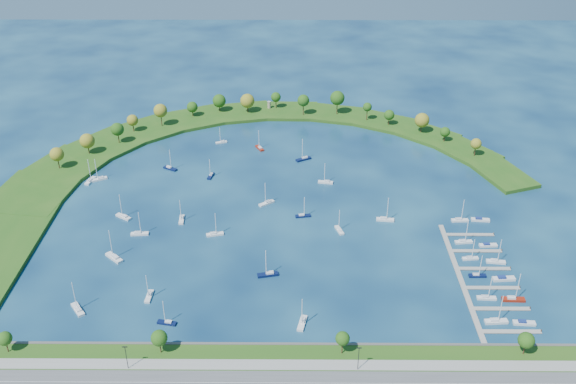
{
  "coord_description": "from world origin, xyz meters",
  "views": [
    {
      "loc": [
        6.75,
        -279.2,
        166.82
      ],
      "look_at": [
        5.0,
        5.0,
        4.0
      ],
      "focal_mm": 40.26,
      "sensor_mm": 36.0,
      "label": 1
    }
  ],
  "objects_px": {
    "moored_boat_4": "(303,215)",
    "docked_boat_8": "(464,241)",
    "moored_boat_10": "(260,148)",
    "docked_boat_5": "(504,279)",
    "moored_boat_7": "(267,203)",
    "moored_boat_19": "(114,257)",
    "harbor_tower": "(269,105)",
    "moored_boat_11": "(170,168)",
    "moored_boat_0": "(302,322)",
    "moored_boat_15": "(326,182)",
    "docked_boat_2": "(486,297)",
    "docked_boat_1": "(524,323)",
    "moored_boat_9": "(139,233)",
    "moored_boat_14": "(268,274)",
    "moored_boat_2": "(78,309)",
    "moored_boat_12": "(339,230)",
    "moored_boat_16": "(211,175)",
    "docked_boat_11": "(480,220)",
    "docked_boat_6": "(470,258)",
    "moored_boat_18": "(149,295)",
    "moored_boat_8": "(90,180)",
    "moored_boat_20": "(385,219)",
    "docked_boat_9": "(488,245)",
    "moored_boat_1": "(167,322)",
    "moored_boat_6": "(99,179)",
    "docked_boat_3": "(513,299)",
    "docked_boat_10": "(460,220)",
    "moored_boat_13": "(182,219)",
    "dock_system": "(477,278)",
    "moored_boat_17": "(221,142)",
    "docked_boat_0": "(496,321)",
    "moored_boat_5": "(304,158)",
    "docked_boat_7": "(496,261)"
  },
  "relations": [
    {
      "from": "moored_boat_2",
      "to": "moored_boat_11",
      "type": "xyz_separation_m",
      "value": [
        16.66,
        119.59,
        -0.04
      ]
    },
    {
      "from": "moored_boat_17",
      "to": "moored_boat_20",
      "type": "distance_m",
      "value": 122.95
    },
    {
      "from": "moored_boat_10",
      "to": "harbor_tower",
      "type": "bearing_deg",
      "value": -32.51
    },
    {
      "from": "moored_boat_7",
      "to": "docked_boat_5",
      "type": "xyz_separation_m",
      "value": [
        101.65,
        -61.49,
        -0.2
      ]
    },
    {
      "from": "moored_boat_8",
      "to": "moored_boat_9",
      "type": "xyz_separation_m",
      "value": [
        36.83,
        -50.99,
        -0.02
      ]
    },
    {
      "from": "moored_boat_0",
      "to": "moored_boat_20",
      "type": "bearing_deg",
      "value": 163.63
    },
    {
      "from": "moored_boat_4",
      "to": "docked_boat_8",
      "type": "xyz_separation_m",
      "value": [
        73.17,
        -22.05,
        0.02
      ]
    },
    {
      "from": "moored_boat_11",
      "to": "moored_boat_12",
      "type": "xyz_separation_m",
      "value": [
        89.87,
        -61.89,
        -0.03
      ]
    },
    {
      "from": "moored_boat_8",
      "to": "docked_boat_3",
      "type": "relative_size",
      "value": 0.96
    },
    {
      "from": "moored_boat_16",
      "to": "moored_boat_13",
      "type": "bearing_deg",
      "value": 0.25
    },
    {
      "from": "dock_system",
      "to": "docked_boat_1",
      "type": "bearing_deg",
      "value": -69.37
    },
    {
      "from": "moored_boat_6",
      "to": "moored_boat_16",
      "type": "xyz_separation_m",
      "value": [
        59.6,
        4.18,
        -0.05
      ]
    },
    {
      "from": "moored_boat_7",
      "to": "moored_boat_19",
      "type": "distance_m",
      "value": 80.91
    },
    {
      "from": "moored_boat_9",
      "to": "moored_boat_14",
      "type": "xyz_separation_m",
      "value": [
        61.0,
        -30.93,
        0.03
      ]
    },
    {
      "from": "moored_boat_9",
      "to": "moored_boat_20",
      "type": "xyz_separation_m",
      "value": [
        116.07,
        13.09,
        0.01
      ]
    },
    {
      "from": "moored_boat_0",
      "to": "moored_boat_16",
      "type": "xyz_separation_m",
      "value": [
        -48.09,
        118.39,
        -0.05
      ]
    },
    {
      "from": "docked_boat_11",
      "to": "docked_boat_6",
      "type": "bearing_deg",
      "value": -105.97
    },
    {
      "from": "docked_boat_2",
      "to": "moored_boat_2",
      "type": "bearing_deg",
      "value": -174.27
    },
    {
      "from": "moored_boat_0",
      "to": "moored_boat_4",
      "type": "xyz_separation_m",
      "value": [
        1.31,
        77.64,
        -0.05
      ]
    },
    {
      "from": "moored_boat_20",
      "to": "docked_boat_9",
      "type": "height_order",
      "value": "moored_boat_20"
    },
    {
      "from": "moored_boat_8",
      "to": "moored_boat_17",
      "type": "xyz_separation_m",
      "value": [
        65.51,
        48.58,
        -0.07
      ]
    },
    {
      "from": "moored_boat_10",
      "to": "docked_boat_5",
      "type": "relative_size",
      "value": 1.21
    },
    {
      "from": "moored_boat_12",
      "to": "moored_boat_15",
      "type": "bearing_deg",
      "value": -12.4
    },
    {
      "from": "moored_boat_1",
      "to": "moored_boat_20",
      "type": "relative_size",
      "value": 0.87
    },
    {
      "from": "moored_boat_4",
      "to": "moored_boat_16",
      "type": "height_order",
      "value": "moored_boat_4"
    },
    {
      "from": "moored_boat_1",
      "to": "docked_boat_11",
      "type": "height_order",
      "value": "moored_boat_1"
    },
    {
      "from": "moored_boat_15",
      "to": "docked_boat_2",
      "type": "height_order",
      "value": "moored_boat_15"
    },
    {
      "from": "moored_boat_6",
      "to": "moored_boat_7",
      "type": "bearing_deg",
      "value": 136.1
    },
    {
      "from": "moored_boat_10",
      "to": "moored_boat_11",
      "type": "height_order",
      "value": "moored_boat_11"
    },
    {
      "from": "moored_boat_4",
      "to": "docked_boat_0",
      "type": "relative_size",
      "value": 0.84
    },
    {
      "from": "moored_boat_9",
      "to": "docked_boat_0",
      "type": "bearing_deg",
      "value": -26.38
    },
    {
      "from": "docked_boat_3",
      "to": "docked_boat_10",
      "type": "height_order",
      "value": "docked_boat_3"
    },
    {
      "from": "moored_boat_2",
      "to": "docked_boat_5",
      "type": "xyz_separation_m",
      "value": [
        173.15,
        20.81,
        -0.24
      ]
    },
    {
      "from": "moored_boat_10",
      "to": "moored_boat_13",
      "type": "bearing_deg",
      "value": 127.84
    },
    {
      "from": "moored_boat_2",
      "to": "moored_boat_19",
      "type": "xyz_separation_m",
      "value": [
        5.99,
        34.82,
        0.04
      ]
    },
    {
      "from": "moored_boat_18",
      "to": "moored_boat_20",
      "type": "height_order",
      "value": "moored_boat_20"
    },
    {
      "from": "moored_boat_20",
      "to": "moored_boat_1",
      "type": "bearing_deg",
      "value": -134.79
    },
    {
      "from": "docked_boat_3",
      "to": "moored_boat_19",
      "type": "bearing_deg",
      "value": 172.94
    },
    {
      "from": "moored_boat_20",
      "to": "docked_boat_5",
      "type": "bearing_deg",
      "value": -40.11
    },
    {
      "from": "moored_boat_19",
      "to": "docked_boat_9",
      "type": "height_order",
      "value": "moored_boat_19"
    },
    {
      "from": "moored_boat_19",
      "to": "harbor_tower",
      "type": "bearing_deg",
      "value": -67.71
    },
    {
      "from": "moored_boat_8",
      "to": "docked_boat_2",
      "type": "xyz_separation_m",
      "value": [
        186.43,
        -96.84,
        -0.04
      ]
    },
    {
      "from": "moored_boat_10",
      "to": "docked_boat_2",
      "type": "relative_size",
      "value": 1.03
    },
    {
      "from": "docked_boat_8",
      "to": "moored_boat_6",
      "type": "bearing_deg",
      "value": 156.26
    },
    {
      "from": "moored_boat_9",
      "to": "moored_boat_14",
      "type": "relative_size",
      "value": 0.93
    },
    {
      "from": "moored_boat_13",
      "to": "docked_boat_7",
      "type": "height_order",
      "value": "docked_boat_7"
    },
    {
      "from": "docked_boat_1",
      "to": "moored_boat_10",
      "type": "bearing_deg",
      "value": 129.22
    },
    {
      "from": "moored_boat_18",
      "to": "moored_boat_14",
      "type": "bearing_deg",
      "value": 109.63
    },
    {
      "from": "moored_boat_5",
      "to": "moored_boat_9",
      "type": "height_order",
      "value": "moored_boat_5"
    },
    {
      "from": "moored_boat_14",
      "to": "moored_boat_16",
      "type": "xyz_separation_m",
      "value": [
        -33.97,
        87.95,
        -0.06
      ]
    }
  ]
}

